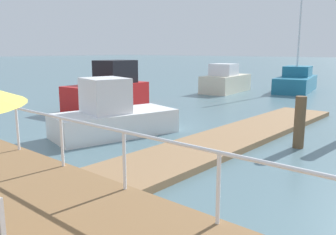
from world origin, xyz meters
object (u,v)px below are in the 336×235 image
Objects in this scene: moored_boat_4 at (112,116)px; moored_boat_1 at (296,81)px; moored_boat_0 at (225,81)px; moored_boat_5 at (109,90)px.

moored_boat_1 is at bearing 1.20° from moored_boat_4.
moored_boat_1 is at bearing -42.75° from moored_boat_0.
moored_boat_5 is (3.66, 4.51, 0.23)m from moored_boat_4.
moored_boat_0 is 1.03× the size of moored_boat_5.
moored_boat_5 is (-9.70, 0.68, 0.15)m from moored_boat_0.
moored_boat_4 is 0.98× the size of moored_boat_5.
moored_boat_0 is 5.11m from moored_boat_1.
moored_boat_0 is at bearing -4.03° from moored_boat_5.
moored_boat_0 is 9.73m from moored_boat_5.
moored_boat_0 is 13.90m from moored_boat_4.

